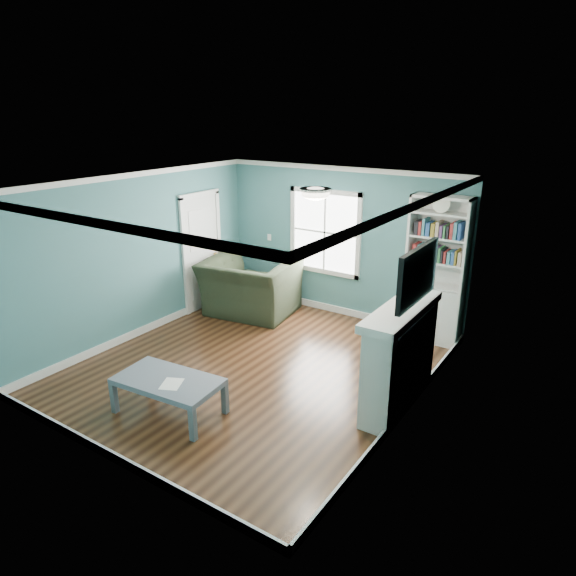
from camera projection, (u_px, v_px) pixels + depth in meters
The scene contains 13 objects.
floor at pixel (255, 367), 7.35m from camera, with size 5.00×5.00×0.00m, color black.
room_walls at pixel (252, 261), 6.82m from camera, with size 5.00×5.00×5.00m.
trim at pixel (253, 285), 6.94m from camera, with size 4.50×5.00×2.60m.
window at pixel (325, 232), 8.98m from camera, with size 1.40×0.06×1.50m.
bookshelf at pixel (435, 285), 7.93m from camera, with size 0.90×0.35×2.31m.
fireplace at pixel (401, 359), 6.21m from camera, with size 0.44×1.58×1.30m.
tv at pixel (418, 275), 5.78m from camera, with size 0.06×1.10×0.65m, color black.
door at pixel (202, 251), 9.25m from camera, with size 0.12×0.98×2.17m.
ceiling_fixture at pixel (315, 193), 6.11m from camera, with size 0.38×0.38×0.15m.
light_switch at pixel (269, 237), 9.69m from camera, with size 0.08×0.01×0.12m, color white.
recliner at pixel (250, 278), 9.06m from camera, with size 1.53×1.00×1.34m, color black.
coffee_table at pixel (168, 383), 6.12m from camera, with size 1.32×0.80×0.46m.
paper_sheet at pixel (172, 384), 5.98m from camera, with size 0.22×0.28×0.00m, color white.
Camera 1 is at (4.02, -5.20, 3.49)m, focal length 32.00 mm.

